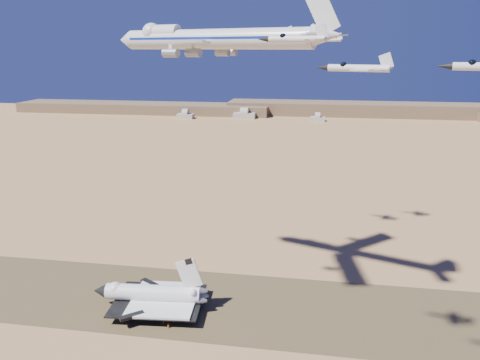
% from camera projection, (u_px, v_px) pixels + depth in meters
% --- Properties ---
extents(ground, '(1200.00, 1200.00, 0.00)m').
position_uv_depth(ground, '(207.00, 303.00, 178.22)').
color(ground, '#B48050').
rests_on(ground, ground).
extents(runway, '(600.00, 50.00, 0.06)m').
position_uv_depth(runway, '(207.00, 303.00, 178.21)').
color(runway, brown).
rests_on(runway, ground).
extents(ridgeline, '(960.00, 90.00, 18.00)m').
position_uv_depth(ridgeline, '(336.00, 111.00, 666.90)').
color(ridgeline, brown).
rests_on(ridgeline, ground).
extents(hangars, '(200.50, 29.50, 30.00)m').
position_uv_depth(hangars, '(241.00, 115.00, 641.24)').
color(hangars, '#B6AFA1').
rests_on(hangars, ground).
extents(shuttle, '(42.90, 28.43, 21.08)m').
position_uv_depth(shuttle, '(152.00, 295.00, 172.83)').
color(shuttle, silver).
rests_on(shuttle, runway).
extents(carrier_747, '(83.63, 61.98, 21.05)m').
position_uv_depth(carrier_747, '(207.00, 39.00, 158.53)').
color(carrier_747, silver).
extents(crew_a, '(0.47, 0.65, 1.66)m').
position_uv_depth(crew_a, '(164.00, 321.00, 164.62)').
color(crew_a, orange).
rests_on(crew_a, runway).
extents(crew_b, '(0.76, 0.96, 1.73)m').
position_uv_depth(crew_b, '(168.00, 326.00, 161.86)').
color(crew_b, orange).
rests_on(crew_b, runway).
extents(crew_c, '(1.17, 0.85, 1.79)m').
position_uv_depth(crew_c, '(164.00, 320.00, 165.36)').
color(crew_c, orange).
rests_on(crew_c, runway).
extents(chase_jet_a, '(16.22, 9.26, 4.10)m').
position_uv_depth(chase_jet_a, '(295.00, 39.00, 104.73)').
color(chase_jet_a, silver).
extents(chase_jet_b, '(15.05, 8.78, 3.84)m').
position_uv_depth(chase_jet_b, '(357.00, 68.00, 92.51)').
color(chase_jet_b, silver).
extents(chase_jet_e, '(15.09, 9.53, 3.94)m').
position_uv_depth(chase_jet_e, '(279.00, 34.00, 202.69)').
color(chase_jet_e, silver).
extents(chase_jet_f, '(15.68, 8.89, 3.95)m').
position_uv_depth(chase_jet_f, '(326.00, 40.00, 210.29)').
color(chase_jet_f, silver).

